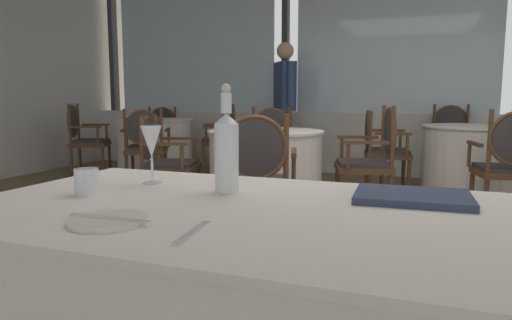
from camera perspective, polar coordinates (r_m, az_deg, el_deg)
name	(u,v)px	position (r m, az deg, el deg)	size (l,w,h in m)	color
ground_plane	(338,269)	(2.97, 10.16, -13.10)	(12.92, 12.92, 0.00)	#756047
window_wall_far	(392,88)	(6.49, 16.49, 8.55)	(9.55, 0.14, 2.97)	silver
side_plate	(109,221)	(1.09, -17.77, -7.16)	(0.18, 0.18, 0.01)	silver
butter_knife	(109,218)	(1.09, -17.78, -6.89)	(0.21, 0.02, 0.00)	silver
dinner_fork	(192,232)	(0.97, -7.89, -8.88)	(0.17, 0.02, 0.00)	silver
water_bottle	(227,150)	(1.36, -3.67, 1.28)	(0.07, 0.07, 0.32)	white
wine_glass	(151,143)	(1.53, -12.85, 2.05)	(0.07, 0.07, 0.19)	white
water_tumbler	(87,181)	(1.43, -20.25, -2.48)	(0.07, 0.07, 0.07)	white
menu_book	(412,197)	(1.33, 18.81, -4.31)	(0.30, 0.22, 0.02)	#2D3856
background_table_0	(265,174)	(4.07, 1.18, -1.71)	(1.02, 1.02, 0.77)	white
dining_chair_0_0	(257,171)	(3.12, 0.09, -1.43)	(0.62, 0.57, 0.95)	brown
dining_chair_0_1	(374,153)	(4.10, 14.44, 0.84)	(0.57, 0.62, 0.99)	brown
dining_chair_0_2	(271,144)	(4.98, 1.88, 1.97)	(0.62, 0.57, 0.96)	brown
dining_chair_0_3	(162,157)	(4.22, -11.54, 0.42)	(0.57, 0.62, 0.90)	brown
background_table_1	(474,163)	(5.29, 25.41, -0.29)	(1.07, 1.07, 0.77)	white
dining_chair_1_0	(380,145)	(5.09, 15.11, 1.76)	(0.54, 0.60, 0.92)	brown
dining_chair_1_1	(510,159)	(4.35, 28.95, 0.15)	(0.60, 0.54, 0.96)	brown
dining_chair_1_3	(452,138)	(6.20, 23.11, 2.54)	(0.60, 0.54, 0.98)	brown
background_table_2	(155,147)	(6.43, -12.39, 1.55)	(1.04, 1.04, 0.77)	white
dining_chair_2_0	(225,134)	(6.38, -3.92, 3.27)	(0.62, 0.64, 0.97)	brown
dining_chair_2_1	(162,131)	(7.35, -11.57, 3.49)	(0.64, 0.62, 0.92)	brown
dining_chair_2_2	(83,134)	(6.60, -20.65, 3.00)	(0.62, 0.64, 0.98)	brown
dining_chair_2_3	(145,142)	(5.49, -13.57, 2.21)	(0.64, 0.62, 0.93)	brown
diner_person_0	(285,100)	(6.23, 3.59, 7.44)	(0.38, 0.44, 1.78)	black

